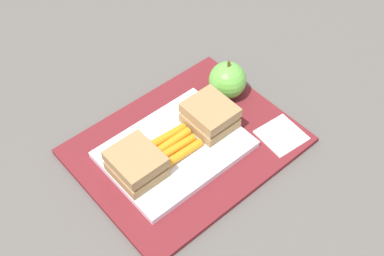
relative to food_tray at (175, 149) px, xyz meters
name	(u,v)px	position (x,y,z in m)	size (l,w,h in m)	color
ground_plane	(187,148)	(0.03, 0.00, -0.02)	(2.40, 2.40, 0.00)	#56514C
lunchbag_mat	(186,146)	(0.03, 0.00, -0.01)	(0.36, 0.28, 0.01)	maroon
food_tray	(175,149)	(0.00, 0.00, 0.00)	(0.23, 0.17, 0.01)	white
sandwich_half_left	(136,164)	(-0.08, 0.00, 0.03)	(0.07, 0.08, 0.04)	#9E7A4C
sandwich_half_right	(210,115)	(0.08, 0.00, 0.03)	(0.07, 0.08, 0.04)	#9E7A4C
carrot_sticks_bundle	(175,145)	(0.00, 0.00, 0.01)	(0.08, 0.06, 0.02)	orange
apple	(228,80)	(0.16, 0.04, 0.03)	(0.07, 0.07, 0.08)	#66B742
paper_napkin	(281,135)	(0.16, -0.09, 0.00)	(0.07, 0.07, 0.00)	white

